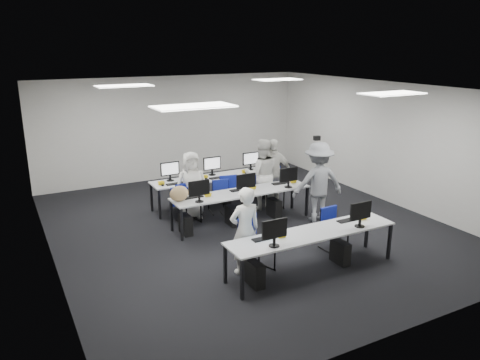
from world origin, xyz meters
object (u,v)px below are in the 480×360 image
chair_4 (273,194)px  chair_2 (188,210)px  student_1 (262,174)px  student_0 (245,231)px  desk_front (313,235)px  chair_6 (219,201)px  student_3 (272,173)px  chair_1 (333,237)px  photographer (318,182)px  chair_7 (260,193)px  chair_0 (256,254)px  chair_5 (179,209)px  student_2 (192,185)px  chair_3 (231,203)px  desk_mid (242,194)px

chair_4 → chair_2: bearing=-161.9°
student_1 → student_0: bearing=77.7°
desk_front → student_0: bearing=154.7°
chair_6 → student_3: student_3 is taller
chair_1 → chair_6: bearing=106.9°
photographer → chair_6: bearing=-28.2°
chair_7 → chair_0: bearing=-100.5°
chair_5 → chair_2: bearing=-36.6°
student_2 → desk_front: bearing=-68.8°
chair_1 → chair_2: chair_2 is taller
chair_7 → student_0: (-2.08, -3.05, 0.50)m
student_3 → student_0: bearing=-106.8°
chair_3 → photographer: bearing=-28.1°
photographer → chair_2: bearing=-12.9°
desk_mid → chair_6: bearing=100.0°
chair_2 → chair_4: bearing=-11.6°
chair_3 → chair_5: (-1.22, 0.20, -0.02)m
student_2 → photographer: bearing=-24.3°
chair_7 → photographer: size_ratio=0.49×
student_2 → chair_5: bearing=-166.1°
chair_5 → chair_7: size_ratio=0.94×
chair_4 → photographer: (0.38, -1.28, 0.60)m
chair_3 → student_1: student_1 is taller
chair_7 → desk_mid: bearing=-115.8°
chair_0 → photographer: 2.94m
photographer → student_0: bearing=41.8°
chair_3 → chair_2: bearing=-169.2°
chair_7 → student_2: (-1.86, -0.09, 0.50)m
desk_mid → chair_1: bearing=-66.3°
chair_6 → student_3: bearing=1.4°
student_0 → student_2: 2.97m
chair_6 → student_0: 3.17m
chair_1 → chair_5: bearing=122.9°
desk_mid → student_3: student_3 is taller
chair_0 → chair_4: 3.46m
desk_mid → chair_2: chair_2 is taller
desk_front → chair_1: size_ratio=3.86×
desk_mid → student_0: 2.35m
desk_mid → chair_4: (1.20, 0.64, -0.38)m
student_1 → student_2: size_ratio=1.11×
chair_0 → photographer: photographer is taller
chair_2 → chair_7: chair_7 is taller
chair_7 → chair_2: bearing=-150.3°
chair_7 → student_3: 0.65m
chair_1 → chair_2: (-1.94, 2.71, 0.01)m
student_1 → student_2: student_1 is taller
desk_front → chair_2: (-1.03, 3.24, -0.41)m
chair_1 → chair_4: 2.72m
chair_5 → chair_6: size_ratio=0.97×
chair_0 → chair_5: 2.98m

